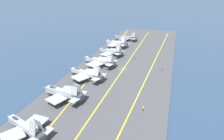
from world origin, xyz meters
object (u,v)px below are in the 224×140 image
at_px(parked_jet_third, 86,73).
at_px(crew_blue_vest, 135,57).
at_px(parked_jet_fourth, 99,61).
at_px(parked_jet_second, 62,92).
at_px(parked_jet_fifth, 110,51).
at_px(parked_jet_sixth, 116,43).
at_px(parked_jet_nearest, 25,127).
at_px(crew_yellow_vest, 143,108).
at_px(parked_jet_seventh, 125,37).
at_px(crew_purple_vest, 162,68).

distance_m(parked_jet_third, crew_blue_vest, 31.75).
bearing_deg(parked_jet_fourth, parked_jet_second, 179.11).
height_order(parked_jet_fifth, crew_blue_vest, parked_jet_fifth).
bearing_deg(parked_jet_sixth, parked_jet_nearest, -179.71).
distance_m(parked_jet_nearest, parked_jet_third, 33.48).
xyz_separation_m(parked_jet_sixth, crew_blue_vest, (-17.86, -15.14, -1.61)).
bearing_deg(parked_jet_fifth, parked_jet_third, 179.53).
distance_m(parked_jet_nearest, crew_yellow_vest, 32.10).
distance_m(parked_jet_second, parked_jet_fifth, 46.48).
relative_size(parked_jet_fourth, parked_jet_fifth, 1.15).
xyz_separation_m(parked_jet_fourth, parked_jet_seventh, (47.85, -0.50, -0.30)).
bearing_deg(parked_jet_third, parked_jet_fourth, 0.67).
bearing_deg(parked_jet_seventh, parked_jet_fifth, 179.86).
relative_size(parked_jet_nearest, parked_jet_second, 0.97).
relative_size(parked_jet_third, parked_jet_sixth, 1.06).
xyz_separation_m(parked_jet_sixth, crew_purple_vest, (-28.40, -29.49, -1.59)).
bearing_deg(parked_jet_nearest, crew_yellow_vest, -54.56).
distance_m(parked_jet_second, crew_purple_vest, 44.83).
xyz_separation_m(parked_jet_second, parked_jet_fourth, (30.93, -0.48, -0.05)).
distance_m(parked_jet_third, parked_jet_fourth, 14.58).
xyz_separation_m(parked_jet_fourth, parked_jet_fifth, (15.54, -0.42, -0.15)).
xyz_separation_m(parked_jet_nearest, parked_jet_fifth, (63.57, -1.33, 0.16)).
height_order(parked_jet_third, crew_blue_vest, parked_jet_third).
bearing_deg(parked_jet_fifth, parked_jet_sixth, 6.05).
distance_m(parked_jet_third, parked_jet_seventh, 62.43).
height_order(parked_jet_seventh, crew_purple_vest, parked_jet_seventh).
height_order(parked_jet_sixth, crew_blue_vest, parked_jet_sixth).
bearing_deg(crew_purple_vest, crew_blue_vest, 53.71).
xyz_separation_m(parked_jet_nearest, crew_yellow_vest, (18.60, -26.13, -1.35)).
relative_size(parked_jet_second, parked_jet_seventh, 0.93).
distance_m(parked_jet_fifth, parked_jet_seventh, 32.31).
bearing_deg(crew_purple_vest, parked_jet_fourth, 97.09).
xyz_separation_m(parked_jet_nearest, crew_purple_vest, (51.54, -29.09, -1.38)).
height_order(crew_purple_vest, crew_blue_vest, crew_purple_vest).
bearing_deg(parked_jet_second, parked_jet_nearest, 178.55).
height_order(parked_jet_third, parked_jet_seventh, parked_jet_third).
distance_m(parked_jet_third, parked_jet_sixth, 46.50).
relative_size(parked_jet_third, crew_blue_vest, 10.40).
bearing_deg(parked_jet_second, parked_jet_seventh, -0.71).
height_order(parked_jet_nearest, crew_yellow_vest, parked_jet_nearest).
height_order(parked_jet_second, parked_jet_fourth, parked_jet_second).
bearing_deg(parked_jet_sixth, parked_jet_second, -179.24).
xyz_separation_m(parked_jet_nearest, parked_jet_seventh, (95.88, -1.41, 0.01)).
bearing_deg(parked_jet_sixth, parked_jet_third, -178.17).
height_order(parked_jet_fourth, crew_yellow_vest, parked_jet_fourth).
bearing_deg(parked_jet_nearest, parked_jet_fourth, -1.09).
distance_m(parked_jet_fifth, parked_jet_sixth, 16.45).
distance_m(parked_jet_seventh, crew_purple_vest, 52.29).
bearing_deg(crew_blue_vest, parked_jet_fifth, 83.60).
distance_m(parked_jet_sixth, crew_yellow_vest, 66.85).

